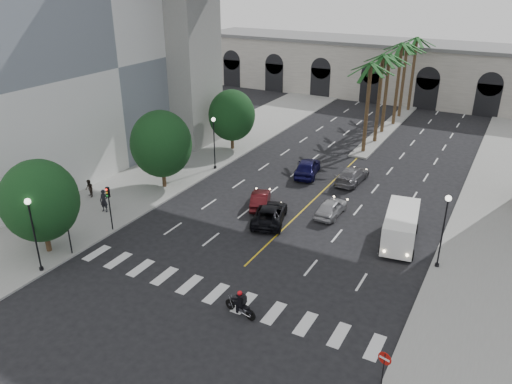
# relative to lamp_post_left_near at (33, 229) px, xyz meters

# --- Properties ---
(ground) EXTENTS (140.00, 140.00, 0.00)m
(ground) POSITION_rel_lamp_post_left_near_xyz_m (11.40, 5.00, -3.22)
(ground) COLOR black
(ground) RESTS_ON ground
(sidewalk_left) EXTENTS (8.00, 100.00, 0.15)m
(sidewalk_left) POSITION_rel_lamp_post_left_near_xyz_m (-3.60, 20.00, -3.15)
(sidewalk_left) COLOR gray
(sidewalk_left) RESTS_ON ground
(sidewalk_right) EXTENTS (8.00, 100.00, 0.15)m
(sidewalk_right) POSITION_rel_lamp_post_left_near_xyz_m (26.40, 20.00, -3.15)
(sidewalk_right) COLOR gray
(sidewalk_right) RESTS_ON ground
(median) EXTENTS (2.00, 24.00, 0.20)m
(median) POSITION_rel_lamp_post_left_near_xyz_m (11.40, 43.00, -3.12)
(median) COLOR gray
(median) RESTS_ON ground
(building_left) EXTENTS (16.50, 32.50, 20.60)m
(building_left) POSITION_rel_lamp_post_left_near_xyz_m (-15.60, 17.00, 7.09)
(building_left) COLOR white
(building_left) RESTS_ON ground
(pier_building) EXTENTS (71.00, 10.50, 8.50)m
(pier_building) POSITION_rel_lamp_post_left_near_xyz_m (11.40, 60.00, 1.04)
(pier_building) COLOR beige
(pier_building) RESTS_ON ground
(palm_a) EXTENTS (3.20, 3.20, 10.30)m
(palm_a) POSITION_rel_lamp_post_left_near_xyz_m (11.40, 33.00, 5.88)
(palm_a) COLOR #47331E
(palm_a) RESTS_ON ground
(palm_b) EXTENTS (3.20, 3.20, 10.60)m
(palm_b) POSITION_rel_lamp_post_left_near_xyz_m (11.50, 37.00, 6.15)
(palm_b) COLOR #47331E
(palm_b) RESTS_ON ground
(palm_c) EXTENTS (3.20, 3.20, 10.10)m
(palm_c) POSITION_rel_lamp_post_left_near_xyz_m (11.20, 41.00, 5.69)
(palm_c) COLOR #47331E
(palm_c) RESTS_ON ground
(palm_d) EXTENTS (3.20, 3.20, 10.90)m
(palm_d) POSITION_rel_lamp_post_left_near_xyz_m (11.55, 45.00, 6.43)
(palm_d) COLOR #47331E
(palm_d) RESTS_ON ground
(palm_e) EXTENTS (3.20, 3.20, 10.40)m
(palm_e) POSITION_rel_lamp_post_left_near_xyz_m (11.30, 49.00, 5.97)
(palm_e) COLOR #47331E
(palm_e) RESTS_ON ground
(palm_f) EXTENTS (3.20, 3.20, 10.70)m
(palm_f) POSITION_rel_lamp_post_left_near_xyz_m (11.60, 53.00, 6.24)
(palm_f) COLOR #47331E
(palm_f) RESTS_ON ground
(street_tree_near) EXTENTS (5.20, 5.20, 6.89)m
(street_tree_near) POSITION_rel_lamp_post_left_near_xyz_m (-1.60, 2.00, 0.80)
(street_tree_near) COLOR #382616
(street_tree_near) RESTS_ON ground
(street_tree_mid) EXTENTS (5.44, 5.44, 7.21)m
(street_tree_mid) POSITION_rel_lamp_post_left_near_xyz_m (-1.60, 15.00, 0.99)
(street_tree_mid) COLOR #382616
(street_tree_mid) RESTS_ON ground
(street_tree_far) EXTENTS (5.04, 5.04, 6.68)m
(street_tree_far) POSITION_rel_lamp_post_left_near_xyz_m (-1.60, 27.00, 0.68)
(street_tree_far) COLOR #382616
(street_tree_far) RESTS_ON ground
(lamp_post_left_near) EXTENTS (0.40, 0.40, 5.35)m
(lamp_post_left_near) POSITION_rel_lamp_post_left_near_xyz_m (0.00, 0.00, 0.00)
(lamp_post_left_near) COLOR black
(lamp_post_left_near) RESTS_ON ground
(lamp_post_left_far) EXTENTS (0.40, 0.40, 5.35)m
(lamp_post_left_far) POSITION_rel_lamp_post_left_near_xyz_m (0.00, 21.00, 0.00)
(lamp_post_left_far) COLOR black
(lamp_post_left_far) RESTS_ON ground
(lamp_post_right) EXTENTS (0.40, 0.40, 5.35)m
(lamp_post_right) POSITION_rel_lamp_post_left_near_xyz_m (22.80, 13.00, 0.00)
(lamp_post_right) COLOR black
(lamp_post_right) RESTS_ON ground
(traffic_signal_near) EXTENTS (0.25, 0.18, 3.65)m
(traffic_signal_near) POSITION_rel_lamp_post_left_near_xyz_m (0.10, 2.50, -0.71)
(traffic_signal_near) COLOR black
(traffic_signal_near) RESTS_ON ground
(traffic_signal_far) EXTENTS (0.25, 0.18, 3.65)m
(traffic_signal_far) POSITION_rel_lamp_post_left_near_xyz_m (0.10, 6.50, -0.71)
(traffic_signal_far) COLOR black
(traffic_signal_far) RESTS_ON ground
(motorcycle_rider) EXTENTS (2.22, 0.69, 1.62)m
(motorcycle_rider) POSITION_rel_lamp_post_left_near_xyz_m (13.81, 2.45, -2.49)
(motorcycle_rider) COLOR black
(motorcycle_rider) RESTS_ON ground
(car_a) EXTENTS (1.66, 4.04, 1.37)m
(car_a) POSITION_rel_lamp_post_left_near_xyz_m (13.75, 17.02, -2.54)
(car_a) COLOR #A5A5A9
(car_a) RESTS_ON ground
(car_b) EXTENTS (2.81, 4.26, 1.33)m
(car_b) POSITION_rel_lamp_post_left_near_xyz_m (7.96, 15.71, -2.56)
(car_b) COLOR #410D10
(car_b) RESTS_ON ground
(car_c) EXTENTS (3.78, 5.56, 1.41)m
(car_c) POSITION_rel_lamp_post_left_near_xyz_m (9.90, 13.63, -2.51)
(car_c) COLOR black
(car_c) RESTS_ON ground
(car_d) EXTENTS (2.22, 4.99, 1.42)m
(car_d) POSITION_rel_lamp_post_left_near_xyz_m (13.00, 24.44, -2.51)
(car_d) COLOR slate
(car_d) RESTS_ON ground
(car_e) EXTENTS (2.99, 5.23, 1.68)m
(car_e) POSITION_rel_lamp_post_left_near_xyz_m (8.64, 24.03, -2.38)
(car_e) COLOR #0F0D40
(car_e) RESTS_ON ground
(cargo_van) EXTENTS (3.04, 6.07, 2.48)m
(cargo_van) POSITION_rel_lamp_post_left_near_xyz_m (19.75, 15.07, -1.84)
(cargo_van) COLOR white
(cargo_van) RESTS_ON ground
(pedestrian_a) EXTENTS (0.77, 0.58, 1.91)m
(pedestrian_a) POSITION_rel_lamp_post_left_near_xyz_m (-2.62, 8.52, -2.12)
(pedestrian_a) COLOR black
(pedestrian_a) RESTS_ON sidewalk_left
(pedestrian_b) EXTENTS (0.94, 0.87, 1.57)m
(pedestrian_b) POSITION_rel_lamp_post_left_near_xyz_m (-5.82, 10.03, -2.29)
(pedestrian_b) COLOR black
(pedestrian_b) RESTS_ON sidewalk_left
(do_not_enter_sign) EXTENTS (0.64, 0.20, 2.68)m
(do_not_enter_sign) POSITION_rel_lamp_post_left_near_xyz_m (22.56, 0.27, -1.27)
(do_not_enter_sign) COLOR black
(do_not_enter_sign) RESTS_ON ground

